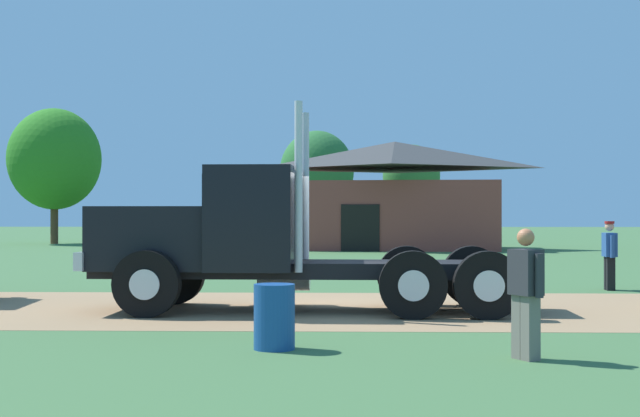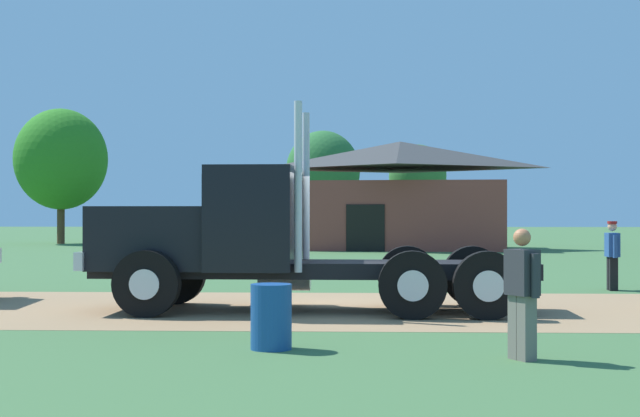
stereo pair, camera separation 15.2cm
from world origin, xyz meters
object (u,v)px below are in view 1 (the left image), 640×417
(truck_foreground_white, at_px, (252,243))
(shed_building, at_px, (395,197))
(visitor_walking_mid, at_px, (526,290))
(steel_barrel, at_px, (274,317))
(visitor_far_side, at_px, (610,252))

(truck_foreground_white, relative_size, shed_building, 0.73)
(visitor_walking_mid, height_order, steel_barrel, visitor_walking_mid)
(visitor_far_side, height_order, shed_building, shed_building)
(visitor_walking_mid, xyz_separation_m, visitor_far_side, (3.93, 9.89, 0.03))
(shed_building, bearing_deg, steel_barrel, -95.91)
(visitor_walking_mid, distance_m, shed_building, 33.83)
(steel_barrel, distance_m, shed_building, 33.30)
(visitor_far_side, bearing_deg, steel_barrel, -127.63)
(truck_foreground_white, distance_m, shed_building, 28.80)
(visitor_walking_mid, bearing_deg, visitor_far_side, 68.33)
(truck_foreground_white, bearing_deg, visitor_walking_mid, -53.68)
(visitor_walking_mid, height_order, visitor_far_side, visitor_far_side)
(visitor_walking_mid, relative_size, steel_barrel, 1.87)
(visitor_walking_mid, xyz_separation_m, shed_building, (0.29, 33.78, 1.76))
(visitor_walking_mid, bearing_deg, shed_building, 89.51)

